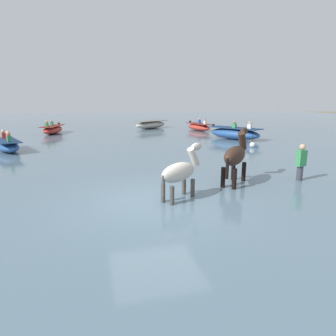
% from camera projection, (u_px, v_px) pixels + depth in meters
% --- Properties ---
extents(ground_plane, '(120.00, 120.00, 0.00)m').
position_uv_depth(ground_plane, '(155.00, 213.00, 8.04)').
color(ground_plane, '#756B56').
extents(water_surface, '(90.00, 90.00, 0.38)m').
position_uv_depth(water_surface, '(121.00, 149.00, 17.44)').
color(water_surface, slate).
rests_on(water_surface, ground).
extents(horse_lead_pinto, '(1.56, 1.23, 1.86)m').
position_uv_depth(horse_lead_pinto, '(180.00, 173.00, 7.96)').
color(horse_lead_pinto, beige).
rests_on(horse_lead_pinto, ground).
extents(horse_trailing_dark_bay, '(1.61, 1.67, 2.15)m').
position_uv_depth(horse_trailing_dark_bay, '(235.00, 157.00, 9.38)').
color(horse_trailing_dark_bay, '#382319').
rests_on(horse_trailing_dark_bay, ground).
extents(boat_far_offshore, '(1.68, 3.43, 1.10)m').
position_uv_depth(boat_far_offshore, '(199.00, 127.00, 26.05)').
color(boat_far_offshore, '#BC382D').
rests_on(boat_far_offshore, water_surface).
extents(boat_distant_east, '(2.20, 3.30, 1.09)m').
position_uv_depth(boat_distant_east, '(7.00, 145.00, 15.53)').
color(boat_distant_east, '#28518E').
rests_on(boat_distant_east, water_surface).
extents(boat_mid_outer, '(3.74, 3.09, 0.73)m').
position_uv_depth(boat_mid_outer, '(151.00, 125.00, 27.85)').
color(boat_mid_outer, '#B2AD9E').
rests_on(boat_mid_outer, water_surface).
extents(boat_near_port, '(3.12, 4.05, 1.29)m').
position_uv_depth(boat_near_port, '(234.00, 133.00, 20.23)').
color(boat_near_port, '#28518E').
rests_on(boat_near_port, water_surface).
extents(boat_near_starboard, '(1.75, 3.40, 1.12)m').
position_uv_depth(boat_near_starboard, '(53.00, 130.00, 23.60)').
color(boat_near_starboard, '#BC382D').
rests_on(boat_near_starboard, water_surface).
extents(person_spectator_far, '(0.36, 0.26, 1.63)m').
position_uv_depth(person_spectator_far, '(300.00, 166.00, 9.85)').
color(person_spectator_far, '#383842').
rests_on(person_spectator_far, ground).
extents(channel_buoy, '(0.31, 0.31, 0.71)m').
position_uv_depth(channel_buoy, '(252.00, 145.00, 16.77)').
color(channel_buoy, silver).
rests_on(channel_buoy, water_surface).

